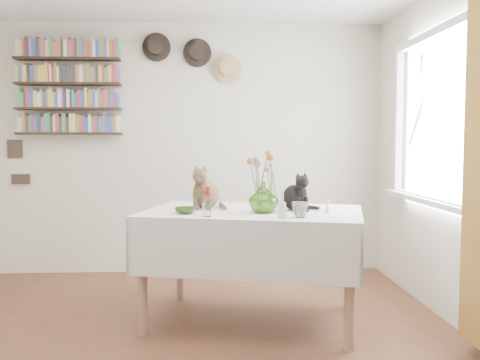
{
  "coord_description": "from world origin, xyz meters",
  "views": [
    {
      "loc": [
        0.27,
        -3.16,
        1.31
      ],
      "look_at": [
        0.48,
        0.56,
        1.05
      ],
      "focal_mm": 40.0,
      "sensor_mm": 36.0,
      "label": 1
    }
  ],
  "objects": [
    {
      "name": "flower_bouquet",
      "position": [
        0.64,
        0.52,
        1.16
      ],
      "size": [
        0.17,
        0.13,
        0.39
      ],
      "color": "#4C7233",
      "rests_on": "flower_vase"
    },
    {
      "name": "window",
      "position": [
        1.97,
        0.8,
        1.4
      ],
      "size": [
        0.12,
        1.52,
        1.32
      ],
      "color": "white",
      "rests_on": "room"
    },
    {
      "name": "bookshelf_unit",
      "position": [
        -1.1,
        2.16,
        1.84
      ],
      "size": [
        1.0,
        0.16,
        0.91
      ],
      "color": "black",
      "rests_on": "room"
    },
    {
      "name": "dining_table",
      "position": [
        0.58,
        0.66,
        0.62
      ],
      "size": [
        1.74,
        1.35,
        0.82
      ],
      "color": "white",
      "rests_on": "room"
    },
    {
      "name": "flower_vase",
      "position": [
        0.64,
        0.51,
        0.93
      ],
      "size": [
        0.21,
        0.21,
        0.22
      ],
      "primitive_type": "imported",
      "rotation": [
        0.0,
        0.0,
        -0.02
      ],
      "color": "#76AA40",
      "rests_on": "dining_table"
    },
    {
      "name": "black_cat",
      "position": [
        0.88,
        0.66,
        0.97
      ],
      "size": [
        0.26,
        0.29,
        0.28
      ],
      "primitive_type": null,
      "rotation": [
        0.0,
        0.0,
        0.35
      ],
      "color": "black",
      "rests_on": "dining_table"
    },
    {
      "name": "porcelain_figurine",
      "position": [
        1.09,
        0.49,
        0.86
      ],
      "size": [
        0.05,
        0.05,
        0.09
      ],
      "color": "white",
      "rests_on": "dining_table"
    },
    {
      "name": "wall_hats",
      "position": [
        0.12,
        2.19,
        2.17
      ],
      "size": [
        0.98,
        0.09,
        0.48
      ],
      "color": "black",
      "rests_on": "room"
    },
    {
      "name": "wall_art_plaques",
      "position": [
        -1.63,
        2.23,
        1.12
      ],
      "size": [
        0.21,
        0.02,
        0.44
      ],
      "color": "#38281E",
      "rests_on": "room"
    },
    {
      "name": "berry_jar",
      "position": [
        0.25,
        0.35,
        0.92
      ],
      "size": [
        0.06,
        0.06,
        0.23
      ],
      "color": "white",
      "rests_on": "dining_table"
    },
    {
      "name": "room",
      "position": [
        0.0,
        0.0,
        1.25
      ],
      "size": [
        4.08,
        4.58,
        2.58
      ],
      "color": "brown",
      "rests_on": "ground"
    },
    {
      "name": "green_bowl",
      "position": [
        0.1,
        0.49,
        0.85
      ],
      "size": [
        0.15,
        0.15,
        0.05
      ],
      "primitive_type": "imported",
      "rotation": [
        0.0,
        0.0,
        0.03
      ],
      "color": "#76AA40",
      "rests_on": "dining_table"
    },
    {
      "name": "drinking_glass",
      "position": [
        0.85,
        0.27,
        0.87
      ],
      "size": [
        0.13,
        0.13,
        0.1
      ],
      "primitive_type": "imported",
      "rotation": [
        0.0,
        0.0,
        -0.28
      ],
      "color": "white",
      "rests_on": "dining_table"
    },
    {
      "name": "candlestick",
      "position": [
        0.73,
        0.25,
        0.88
      ],
      "size": [
        0.05,
        0.05,
        0.18
      ],
      "color": "white",
      "rests_on": "dining_table"
    },
    {
      "name": "tabby_cat",
      "position": [
        0.24,
        0.81,
        0.99
      ],
      "size": [
        0.31,
        0.34,
        0.33
      ],
      "primitive_type": null,
      "rotation": [
        0.0,
        0.0,
        -0.35
      ],
      "color": "brown",
      "rests_on": "dining_table"
    }
  ]
}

